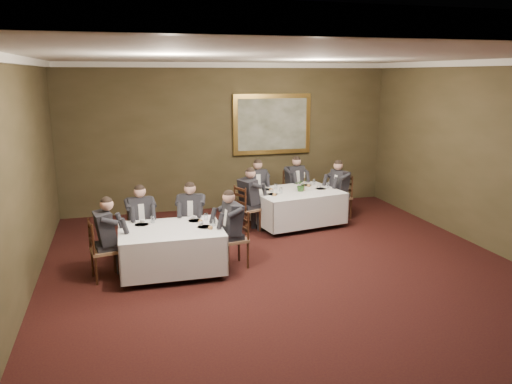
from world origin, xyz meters
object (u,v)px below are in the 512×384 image
diner_sec_backleft (141,230)px  chair_main_backright (294,200)px  diner_main_endleft (247,208)px  diner_main_endright (340,197)px  table_main (296,205)px  diner_sec_backright (192,226)px  diner_sec_endleft (105,249)px  chair_sec_endleft (105,262)px  centerpiece (301,185)px  diner_main_backleft (257,195)px  chair_sec_backright (192,238)px  chair_sec_endright (234,250)px  painting (272,124)px  chair_main_endleft (247,219)px  chair_main_backleft (257,205)px  diner_main_backright (294,191)px  chair_sec_backleft (142,242)px  candlestick (304,184)px  diner_sec_endright (234,238)px  chair_main_endright (340,206)px  table_second (171,247)px

diner_sec_backleft → chair_main_backright: bearing=-156.5°
diner_main_endleft → diner_main_endright: size_ratio=1.00×
table_main → diner_sec_backleft: (-3.36, -1.14, 0.06)m
diner_sec_backright → diner_sec_endleft: (-1.52, -0.84, 0.00)m
chair_sec_endleft → centerpiece: bearing=104.3°
diner_main_backleft → chair_sec_backright: diner_main_backleft is taller
chair_sec_backright → chair_sec_endright: (0.60, -0.87, 0.00)m
diner_main_backleft → diner_main_endright: same height
diner_main_backleft → painting: painting is taller
diner_main_backleft → diner_main_endleft: bearing=65.3°
chair_main_backright → chair_main_endleft: bearing=26.2°
chair_main_backleft → chair_sec_endleft: bearing=41.1°
table_main → chair_sec_backright: size_ratio=2.06×
diner_sec_endleft → diner_main_backleft: bearing=119.3°
table_main → chair_sec_backright: 2.71m
diner_main_backleft → diner_main_backright: 0.99m
table_main → diner_main_endright: size_ratio=1.53×
diner_main_endright → painting: size_ratio=0.69×
diner_main_backleft → diner_sec_endleft: same height
chair_sec_backleft → diner_sec_endleft: 1.08m
chair_sec_endright → diner_sec_endleft: 2.14m
chair_main_backleft → diner_sec_backleft: size_ratio=0.74×
diner_sec_endleft → diner_sec_backright: bearing=107.8°
painting → diner_main_endleft: bearing=-120.1°
table_main → candlestick: bearing=-8.5°
chair_main_endleft → candlestick: 1.49m
chair_sec_backleft → chair_main_backright: bearing=-156.7°
diner_main_backleft → diner_sec_endleft: (-3.33, -2.83, 0.00)m
diner_sec_backleft → chair_sec_endleft: bearing=46.8°
chair_sec_backright → chair_main_endleft: bearing=-130.4°
diner_sec_backleft → diner_main_endright: bearing=-170.3°
diner_main_endright → diner_sec_endleft: bearing=97.4°
diner_sec_backright → diner_sec_endleft: bearing=42.7°
chair_main_backleft → chair_sec_backright: same height
diner_main_endleft → chair_sec_backright: size_ratio=1.35×
diner_main_backleft → diner_sec_endright: same height
table_main → diner_sec_endleft: bearing=-153.4°
chair_sec_backleft → diner_sec_endright: 1.76m
chair_main_endright → chair_sec_backright: bearing=94.7°
table_second → diner_main_backright: diner_main_backright is taller
table_second → diner_main_backleft: (2.27, 2.84, 0.06)m
chair_main_backleft → chair_sec_endleft: (-3.34, -2.84, 0.00)m
table_second → diner_sec_backleft: 0.97m
chair_main_backleft → chair_main_endright: 1.91m
table_main → painting: painting is taller
chair_main_backright → chair_sec_backleft: 4.27m
diner_main_endright → diner_sec_backright: bearing=94.9°
diner_main_backright → diner_sec_endright: 3.73m
diner_sec_backright → candlestick: size_ratio=3.17×
chair_main_endright → diner_sec_backright: size_ratio=0.74×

